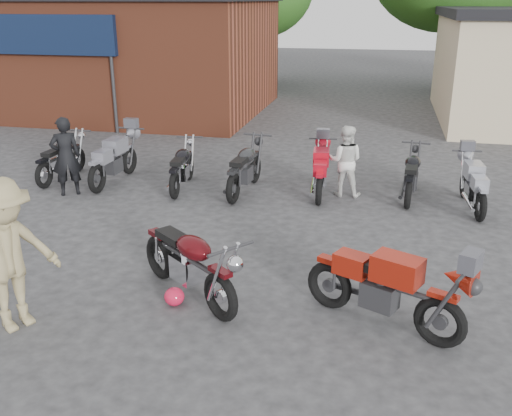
% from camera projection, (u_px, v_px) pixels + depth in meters
% --- Properties ---
extents(ground, '(90.00, 90.00, 0.00)m').
position_uv_depth(ground, '(252.00, 312.00, 7.80)').
color(ground, '#2D2D2F').
extents(brick_building, '(12.00, 8.00, 4.00)m').
position_uv_depth(brick_building, '(105.00, 56.00, 21.78)').
color(brick_building, brown).
rests_on(brick_building, ground).
extents(tree_1, '(5.92, 5.92, 7.40)m').
position_uv_depth(tree_1, '(253.00, 7.00, 27.71)').
color(tree_1, '#275215').
rests_on(tree_1, ground).
extents(vintage_motorcycle, '(2.16, 1.91, 1.26)m').
position_uv_depth(vintage_motorcycle, '(189.00, 258.00, 7.94)').
color(vintage_motorcycle, '#46080D').
rests_on(vintage_motorcycle, ground).
extents(sportbike, '(2.24, 1.55, 1.24)m').
position_uv_depth(sportbike, '(386.00, 284.00, 7.24)').
color(sportbike, '#9F1B0D').
rests_on(sportbike, ground).
extents(helmet, '(0.31, 0.31, 0.26)m').
position_uv_depth(helmet, '(174.00, 297.00, 7.94)').
color(helmet, red).
rests_on(helmet, ground).
extents(person_dark, '(0.75, 0.69, 1.72)m').
position_uv_depth(person_dark, '(66.00, 156.00, 12.22)').
color(person_dark, black).
rests_on(person_dark, ground).
extents(person_light, '(0.76, 0.61, 1.54)m').
position_uv_depth(person_light, '(345.00, 161.00, 12.21)').
color(person_light, silver).
rests_on(person_light, ground).
extents(person_tan, '(1.29, 1.50, 2.02)m').
position_uv_depth(person_tan, '(8.00, 256.00, 7.13)').
color(person_tan, '#9C8B60').
rests_on(person_tan, ground).
extents(row_bike_0, '(0.71, 1.96, 1.12)m').
position_uv_depth(row_bike_0, '(61.00, 156.00, 13.40)').
color(row_bike_0, black).
rests_on(row_bike_0, ground).
extents(row_bike_1, '(0.79, 2.14, 1.22)m').
position_uv_depth(row_bike_1, '(114.00, 157.00, 13.13)').
color(row_bike_1, gray).
rests_on(row_bike_1, ground).
extents(row_bike_2, '(0.84, 1.98, 1.12)m').
position_uv_depth(row_bike_2, '(182.00, 164.00, 12.73)').
color(row_bike_2, black).
rests_on(row_bike_2, ground).
extents(row_bike_3, '(0.86, 2.16, 1.23)m').
position_uv_depth(row_bike_3, '(245.00, 165.00, 12.46)').
color(row_bike_3, '#232326').
rests_on(row_bike_3, ground).
extents(row_bike_4, '(0.81, 2.03, 1.15)m').
position_uv_depth(row_bike_4, '(321.00, 168.00, 12.37)').
color(row_bike_4, red).
rests_on(row_bike_4, ground).
extents(row_bike_5, '(0.82, 2.01, 1.13)m').
position_uv_depth(row_bike_5, '(412.00, 172.00, 12.12)').
color(row_bike_5, black).
rests_on(row_bike_5, ground).
extents(row_bike_6, '(0.80, 1.97, 1.12)m').
position_uv_depth(row_bike_6, '(474.00, 182.00, 11.48)').
color(row_bike_6, '#9A9CA8').
rests_on(row_bike_6, ground).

